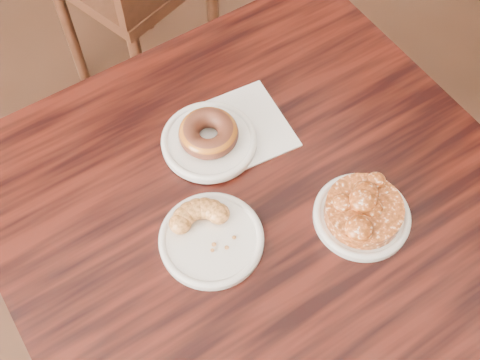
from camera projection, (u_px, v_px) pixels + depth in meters
floor at (283, 355)px, 1.61m from camera, size 5.00×5.00×0.00m
cafe_table at (261, 292)px, 1.31m from camera, size 0.89×0.89×0.75m
napkin at (240, 128)px, 1.07m from camera, size 0.19×0.19×0.00m
plate_donut at (209, 141)px, 1.05m from camera, size 0.17×0.17×0.01m
plate_cruller at (211, 240)px, 0.96m from camera, size 0.17×0.17×0.01m
plate_fritter at (362, 216)px, 0.98m from camera, size 0.16×0.16×0.01m
glazed_donut at (209, 133)px, 1.03m from camera, size 0.10×0.10×0.04m
apple_fritter at (364, 209)px, 0.95m from camera, size 0.17×0.17×0.04m
cruller_fragment at (211, 234)px, 0.94m from camera, size 0.12×0.12×0.03m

